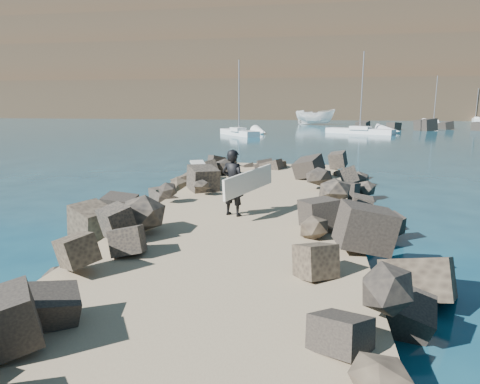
{
  "coord_description": "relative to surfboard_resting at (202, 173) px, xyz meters",
  "views": [
    {
      "loc": [
        1.86,
        -11.61,
        3.73
      ],
      "look_at": [
        0.0,
        -1.0,
        1.5
      ],
      "focal_mm": 32.0,
      "sensor_mm": 36.0,
      "label": 1
    }
  ],
  "objects": [
    {
      "name": "headland",
      "position": [
        12.51,
        155.34,
        14.96
      ],
      "size": [
        360.0,
        140.0,
        32.0
      ],
      "primitive_type": "cube",
      "color": "#2D4919",
      "rests_on": "ground"
    },
    {
      "name": "sailboat_c",
      "position": [
        9.92,
        40.27,
        -0.69
      ],
      "size": [
        8.52,
        5.6,
        10.21
      ],
      "color": "white",
      "rests_on": "ground"
    },
    {
      "name": "sailboat_a",
      "position": [
        -4.68,
        34.56,
        -0.69
      ],
      "size": [
        5.72,
        6.91,
        8.89
      ],
      "color": "white",
      "rests_on": "ground"
    },
    {
      "name": "riprap_left",
      "position": [
        -0.39,
        -6.16,
        -0.54
      ],
      "size": [
        2.6,
        22.0,
        1.0
      ],
      "primitive_type": "cube",
      "color": "black",
      "rests_on": "ground"
    },
    {
      "name": "boat_imported",
      "position": [
        4.21,
        63.99,
        0.35
      ],
      "size": [
        7.54,
        3.91,
        2.77
      ],
      "primitive_type": "imported",
      "rotation": [
        0.0,
        0.0,
        1.4
      ],
      "color": "white",
      "rests_on": "ground"
    },
    {
      "name": "sailboat_f",
      "position": [
        38.48,
        85.05,
        -0.69
      ],
      "size": [
        2.39,
        5.94,
        7.14
      ],
      "color": "white",
      "rests_on": "ground"
    },
    {
      "name": "headland_buildings",
      "position": [
        19.32,
        147.53,
        32.93
      ],
      "size": [
        137.5,
        30.5,
        5.0
      ],
      "color": "white",
      "rests_on": "headland"
    },
    {
      "name": "surfboard_resting",
      "position": [
        0.0,
        0.0,
        0.0
      ],
      "size": [
        1.53,
        2.19,
        0.07
      ],
      "primitive_type": "cube",
      "rotation": [
        0.0,
        0.0,
        0.5
      ],
      "color": "beige",
      "rests_on": "riprap_left"
    },
    {
      "name": "ground",
      "position": [
        2.51,
        -4.66,
        -1.04
      ],
      "size": [
        800.0,
        800.0,
        0.0
      ],
      "primitive_type": "plane",
      "color": "#0F384C",
      "rests_on": "ground"
    },
    {
      "name": "riprap_right",
      "position": [
        5.41,
        -6.16,
        -0.54
      ],
      "size": [
        2.6,
        22.0,
        1.0
      ],
      "primitive_type": "cube",
      "color": "black",
      "rests_on": "ground"
    },
    {
      "name": "surfer_with_board",
      "position": [
        2.19,
        -4.64,
        0.52
      ],
      "size": [
        1.39,
        2.15,
        1.89
      ],
      "color": "black",
      "rests_on": "jetty"
    },
    {
      "name": "sailboat_d",
      "position": [
        25.12,
        65.75,
        -0.69
      ],
      "size": [
        3.04,
        7.4,
        8.7
      ],
      "color": "white",
      "rests_on": "ground"
    },
    {
      "name": "jetty",
      "position": [
        2.51,
        -6.66,
        -0.74
      ],
      "size": [
        6.0,
        26.0,
        0.6
      ],
      "primitive_type": "cube",
      "color": "#8C7759",
      "rests_on": "ground"
    }
  ]
}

